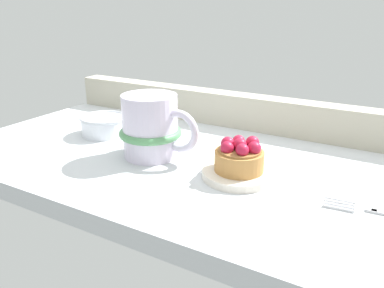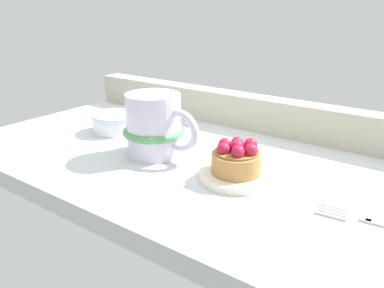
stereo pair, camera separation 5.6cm
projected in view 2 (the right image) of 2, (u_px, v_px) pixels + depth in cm
name	position (u px, v px, depth cm)	size (l,w,h in cm)	color
ground_plane	(214.00, 171.00, 58.77)	(85.42, 41.14, 2.74)	silver
window_rail_back	(270.00, 115.00, 71.23)	(83.71, 4.15, 6.24)	#B2AD99
dessert_plate	(236.00, 176.00, 52.78)	(10.07, 10.07, 1.05)	silver
raspberry_tart	(237.00, 158.00, 51.91)	(6.71, 6.71, 4.62)	#B77F42
coffee_mug	(155.00, 126.00, 59.91)	(13.26, 9.64, 9.70)	silver
sugar_bowl	(115.00, 122.00, 71.72)	(8.44, 8.44, 3.44)	silver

